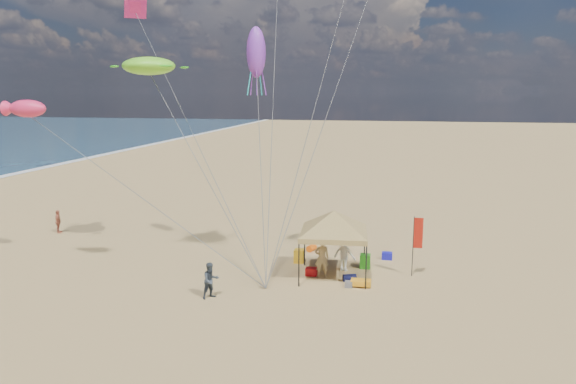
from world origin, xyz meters
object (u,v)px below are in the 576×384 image
cooler_blue (387,256)px  chair_green (365,261)px  person_near_c (345,253)px  cooler_red (311,272)px  canopy_tent (334,213)px  person_far_a (58,222)px  beach_cart (361,282)px  feather_flag (417,237)px  person_near_b (211,280)px  chair_yellow (299,256)px  person_near_a (322,258)px

cooler_blue → chair_green: (-1.05, -1.63, 0.16)m
cooler_blue → person_near_c: person_near_c is taller
cooler_red → person_near_c: person_near_c is taller
canopy_tent → person_far_a: (-17.79, 4.45, -2.39)m
chair_green → beach_cart: (-0.03, -2.69, -0.15)m
chair_green → feather_flag: bearing=-17.3°
person_near_b → chair_green: bearing=-8.2°
chair_yellow → person_far_a: bearing=170.3°
cooler_red → chair_green: (2.47, 1.65, 0.16)m
cooler_red → chair_yellow: 2.05m
person_far_a → feather_flag: bearing=-120.2°
person_near_c → person_far_a: (-18.23, 3.47, -0.15)m
cooler_red → person_far_a: bearing=164.9°
cooler_blue → person_near_b: 10.09m
person_near_c → person_near_b: bearing=60.4°
person_near_a → canopy_tent: bearing=-176.9°
chair_yellow → beach_cart: chair_yellow is taller
canopy_tent → person_near_b: bearing=-142.1°
chair_yellow → person_far_a: size_ratio=0.48×
beach_cart → person_far_a: (-19.19, 5.55, 0.53)m
person_near_a → person_far_a: (-17.27, 4.62, -0.21)m
person_far_a → person_near_a: bearing=-125.6°
person_far_a → beach_cart: bearing=-126.8°
chair_yellow → person_near_a: (1.45, -1.92, 0.60)m
canopy_tent → person_near_a: 2.25m
canopy_tent → beach_cart: bearing=-38.2°
beach_cart → person_near_a: size_ratio=0.48×
chair_green → beach_cart: chair_green is taller
cooler_red → beach_cart: bearing=-22.9°
person_near_a → person_near_b: size_ratio=1.20×
cooler_red → person_near_b: size_ratio=0.34×
chair_green → person_near_a: size_ratio=0.37×
chair_green → person_far_a: 19.43m
feather_flag → person_near_c: 3.59m
canopy_tent → person_near_c: size_ratio=3.42×
cooler_blue → beach_cart: (-1.08, -4.31, 0.01)m
person_near_b → person_near_a: bearing=-8.8°
cooler_blue → person_far_a: person_far_a is taller
person_near_b → person_far_a: size_ratio=1.07×
person_near_b → beach_cart: bearing=-25.6°
canopy_tent → feather_flag: (3.86, 0.83, -1.15)m
chair_green → person_near_c: 1.27m
canopy_tent → cooler_blue: bearing=52.4°
feather_flag → cooler_red: bearing=-169.7°
chair_yellow → cooler_red: bearing=-62.9°
person_near_b → person_near_c: (5.25, 4.73, 0.10)m
chair_green → beach_cart: size_ratio=0.78×
chair_yellow → beach_cart: (3.38, -2.86, -0.15)m
beach_cart → cooler_blue: bearing=76.0°
feather_flag → canopy_tent: bearing=-167.9°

